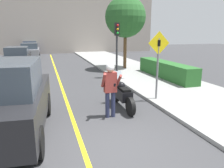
# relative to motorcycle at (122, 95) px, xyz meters

# --- Properties ---
(ground_plane) EXTENTS (80.00, 80.00, 0.00)m
(ground_plane) POSITION_rel_motorcycle_xyz_m (-1.34, -2.60, -0.51)
(ground_plane) COLOR #38383A
(sidewalk_curb) EXTENTS (4.40, 44.00, 0.12)m
(sidewalk_curb) POSITION_rel_motorcycle_xyz_m (3.46, 1.40, -0.45)
(sidewalk_curb) COLOR gray
(sidewalk_curb) RESTS_ON ground
(road_center_line) EXTENTS (0.12, 36.00, 0.01)m
(road_center_line) POSITION_rel_motorcycle_xyz_m (-1.94, 3.40, -0.50)
(road_center_line) COLOR yellow
(road_center_line) RESTS_ON ground
(building_backdrop) EXTENTS (28.00, 1.20, 8.89)m
(building_backdrop) POSITION_rel_motorcycle_xyz_m (-1.34, 23.40, 3.94)
(building_backdrop) COLOR gray
(building_backdrop) RESTS_ON ground
(motorcycle) EXTENTS (0.62, 2.24, 1.30)m
(motorcycle) POSITION_rel_motorcycle_xyz_m (0.00, 0.00, 0.00)
(motorcycle) COLOR black
(motorcycle) RESTS_ON ground
(person_biker) EXTENTS (0.59, 0.49, 1.84)m
(person_biker) POSITION_rel_motorcycle_xyz_m (-0.70, -0.75, 0.64)
(person_biker) COLOR #282D4C
(person_biker) RESTS_ON ground
(suv_nearby) EXTENTS (2.27, 4.59, 2.08)m
(suv_nearby) POSITION_rel_motorcycle_xyz_m (-3.71, -1.24, 0.54)
(suv_nearby) COLOR black
(suv_nearby) RESTS_ON ground
(crossing_sign) EXTENTS (0.91, 0.08, 2.70)m
(crossing_sign) POSITION_rel_motorcycle_xyz_m (1.60, 0.33, 1.24)
(crossing_sign) COLOR slate
(crossing_sign) RESTS_ON sidewalk_curb
(traffic_light) EXTENTS (0.26, 0.30, 3.21)m
(traffic_light) POSITION_rel_motorcycle_xyz_m (1.56, 5.33, 1.87)
(traffic_light) COLOR #2D2D30
(traffic_light) RESTS_ON sidewalk_curb
(hedge_row) EXTENTS (0.90, 5.37, 0.92)m
(hedge_row) POSITION_rel_motorcycle_xyz_m (4.26, 4.15, 0.07)
(hedge_row) COLOR #286028
(hedge_row) RESTS_ON sidewalk_curb
(street_tree) EXTENTS (2.97, 2.97, 5.23)m
(street_tree) POSITION_rel_motorcycle_xyz_m (3.16, 8.19, 3.34)
(street_tree) COLOR brown
(street_tree) RESTS_ON sidewalk_curb
(parked_car_black) EXTENTS (1.88, 4.20, 1.68)m
(parked_car_black) POSITION_rel_motorcycle_xyz_m (-4.69, 11.27, 0.35)
(parked_car_black) COLOR black
(parked_car_black) RESTS_ON ground
(parked_car_grey) EXTENTS (1.88, 4.20, 1.68)m
(parked_car_grey) POSITION_rel_motorcycle_xyz_m (-4.09, 17.48, 0.35)
(parked_car_grey) COLOR black
(parked_car_grey) RESTS_ON ground
(parked_car_blue) EXTENTS (1.88, 4.20, 1.68)m
(parked_car_blue) POSITION_rel_motorcycle_xyz_m (-4.32, 23.10, 0.35)
(parked_car_blue) COLOR black
(parked_car_blue) RESTS_ON ground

